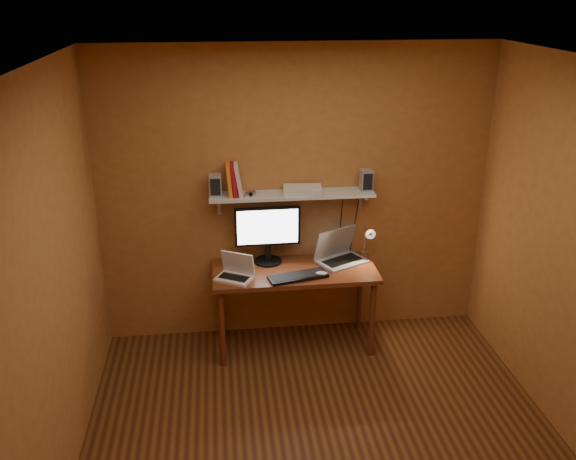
{
  "coord_description": "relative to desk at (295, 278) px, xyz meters",
  "views": [
    {
      "loc": [
        -0.66,
        -3.38,
        3.01
      ],
      "look_at": [
        -0.12,
        1.18,
        1.16
      ],
      "focal_mm": 38.0,
      "sensor_mm": 36.0,
      "label": 1
    }
  ],
  "objects": [
    {
      "name": "desk",
      "position": [
        0.0,
        0.0,
        0.0
      ],
      "size": [
        1.4,
        0.6,
        0.75
      ],
      "color": "maroon",
      "rests_on": "ground"
    },
    {
      "name": "wall_shelf",
      "position": [
        0.0,
        0.19,
        0.69
      ],
      "size": [
        1.4,
        0.25,
        0.21
      ],
      "color": "silver",
      "rests_on": "room"
    },
    {
      "name": "speaker_right",
      "position": [
        0.64,
        0.2,
        0.8
      ],
      "size": [
        0.1,
        0.1,
        0.18
      ],
      "primitive_type": "cube",
      "rotation": [
        0.0,
        0.0,
        0.04
      ],
      "color": "gray",
      "rests_on": "wall_shelf"
    },
    {
      "name": "room",
      "position": [
        0.05,
        -1.28,
        0.64
      ],
      "size": [
        3.44,
        3.24,
        2.64
      ],
      "color": "brown",
      "rests_on": "ground"
    },
    {
      "name": "shelf_camera",
      "position": [
        -0.36,
        0.13,
        0.74
      ],
      "size": [
        0.09,
        0.05,
        0.05
      ],
      "color": "silver",
      "rests_on": "wall_shelf"
    },
    {
      "name": "keyboard",
      "position": [
        0.01,
        -0.16,
        0.1
      ],
      "size": [
        0.52,
        0.28,
        0.03
      ],
      "primitive_type": "cube",
      "rotation": [
        0.0,
        0.0,
        0.24
      ],
      "color": "black",
      "rests_on": "desk"
    },
    {
      "name": "speaker_left",
      "position": [
        -0.64,
        0.2,
        0.8
      ],
      "size": [
        0.11,
        0.11,
        0.18
      ],
      "primitive_type": "cube",
      "rotation": [
        0.0,
        0.0,
        -0.04
      ],
      "color": "gray",
      "rests_on": "wall_shelf"
    },
    {
      "name": "netbook",
      "position": [
        -0.5,
        -0.1,
        0.14
      ],
      "size": [
        0.35,
        0.32,
        0.22
      ],
      "rotation": [
        0.0,
        0.0,
        -0.51
      ],
      "color": "silver",
      "rests_on": "desk"
    },
    {
      "name": "mouse",
      "position": [
        0.21,
        -0.15,
        0.11
      ],
      "size": [
        0.12,
        0.09,
        0.04
      ],
      "primitive_type": "ellipsoid",
      "rotation": [
        0.0,
        0.0,
        -0.15
      ],
      "color": "silver",
      "rests_on": "desk"
    },
    {
      "name": "laptop",
      "position": [
        0.41,
        0.14,
        0.16
      ],
      "size": [
        0.49,
        0.44,
        0.29
      ],
      "rotation": [
        0.0,
        0.0,
        0.48
      ],
      "color": "gray",
      "rests_on": "desk"
    },
    {
      "name": "books",
      "position": [
        -0.49,
        0.2,
        0.84
      ],
      "size": [
        0.14,
        0.18,
        0.27
      ],
      "color": "orange",
      "rests_on": "wall_shelf"
    },
    {
      "name": "desk_lamp",
      "position": [
        0.66,
        0.13,
        0.29
      ],
      "size": [
        0.09,
        0.23,
        0.38
      ],
      "color": "silver",
      "rests_on": "desk"
    },
    {
      "name": "monitor",
      "position": [
        -0.21,
        0.18,
        0.37
      ],
      "size": [
        0.57,
        0.24,
        0.51
      ],
      "rotation": [
        0.0,
        0.0,
        0.01
      ],
      "color": "black",
      "rests_on": "desk"
    },
    {
      "name": "router",
      "position": [
        0.09,
        0.18,
        0.74
      ],
      "size": [
        0.34,
        0.25,
        0.05
      ],
      "primitive_type": "cube",
      "rotation": [
        0.0,
        0.0,
        -0.09
      ],
      "color": "silver",
      "rests_on": "wall_shelf"
    }
  ]
}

